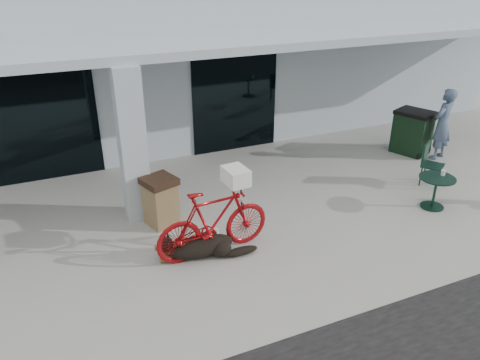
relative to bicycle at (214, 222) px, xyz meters
name	(u,v)px	position (x,y,z in m)	size (l,w,h in m)	color
ground	(251,258)	(0.54, -0.41, -0.65)	(80.00, 80.00, 0.00)	#A2A199
building	(137,50)	(0.54, 8.09, 1.60)	(22.00, 7.00, 4.50)	#A8B6BE
storefront_glass_left	(36,126)	(-2.66, 4.57, 0.70)	(2.80, 0.06, 2.70)	black
storefront_glass_right	(235,102)	(2.34, 4.57, 0.70)	(2.40, 0.06, 2.70)	black
column	(132,146)	(-0.96, 1.89, 0.91)	(0.50, 0.50, 3.12)	#A8B6BE
overhang	(182,43)	(0.54, 3.19, 2.56)	(22.00, 2.80, 0.18)	#A8B6BE
bicycle	(214,222)	(0.00, 0.00, 0.00)	(0.61, 2.16, 1.30)	maroon
laundry_basket	(236,176)	(0.45, 0.04, 0.80)	(0.50, 0.37, 0.29)	white
dog	(202,246)	(-0.24, -0.02, -0.42)	(1.36, 0.45, 0.45)	black
cup_near_dog	(216,231)	(0.26, 0.59, -0.60)	(0.08, 0.08, 0.10)	white
cafe_table_far	(435,192)	(4.92, -0.26, -0.30)	(0.75, 0.75, 0.70)	#102E22
cafe_chair_far_a	(433,165)	(5.67, 0.60, -0.14)	(0.46, 0.50, 1.02)	#102E22
person	(442,124)	(7.03, 1.79, 0.29)	(0.69, 0.45, 1.89)	#435771
cup_on_table	(443,173)	(5.10, -0.23, 0.11)	(0.08, 0.08, 0.12)	white
trash_receptacle	(161,201)	(-0.60, 1.39, -0.14)	(0.60, 0.60, 1.02)	brown
wheeled_bin	(412,132)	(6.64, 2.39, -0.06)	(0.73, 0.92, 1.18)	black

